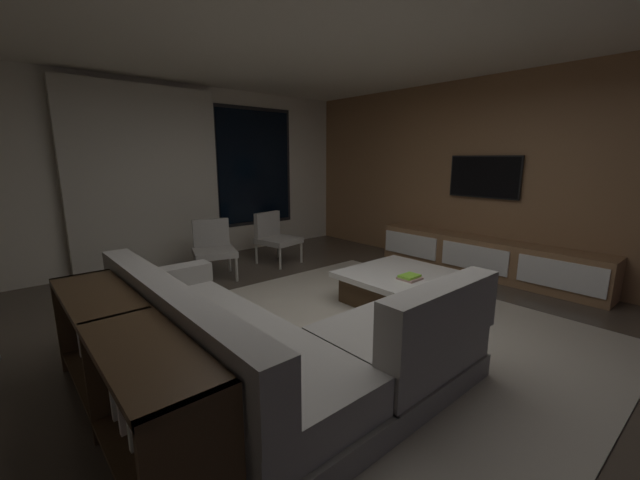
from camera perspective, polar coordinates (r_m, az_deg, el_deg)
name	(u,v)px	position (r m, az deg, el deg)	size (l,w,h in m)	color
floor	(344,336)	(3.66, 3.62, -13.99)	(9.20, 9.20, 0.00)	#473D33
back_wall_with_window	(177,175)	(6.37, -20.42, 8.97)	(6.60, 0.30, 2.70)	beige
media_wall	(506,177)	(5.87, 25.87, 8.39)	(0.12, 7.80, 2.70)	#8E6642
ceiling	(349,14)	(3.46, 4.31, 30.45)	(8.20, 8.20, 0.00)	beige
area_rug	(378,328)	(3.83, 8.53, -12.77)	(3.20, 3.80, 0.01)	#ADA391
sectional_couch	(268,346)	(2.87, -7.78, -15.29)	(1.98, 2.50, 0.82)	gray
coffee_table	(402,288)	(4.41, 12.09, -6.97)	(1.16, 1.16, 0.36)	#3E2A19
book_stack_on_coffee_table	(410,277)	(4.15, 13.15, -5.41)	(0.21, 0.20, 0.05)	tan
accent_chair_near_window	(275,235)	(6.00, -6.76, 0.73)	(0.64, 0.66, 0.78)	#B2ADA0
accent_chair_by_curtain	(213,246)	(5.43, -15.58, -0.82)	(0.68, 0.70, 0.78)	#B2ADA0
media_console	(485,258)	(5.78, 23.26, -2.46)	(0.46, 3.10, 0.52)	#8E6642
mounted_tv	(484,177)	(5.88, 23.19, 8.62)	(0.05, 1.00, 0.58)	black
console_table_behind_couch	(122,368)	(2.62, -27.27, -16.48)	(0.40, 2.10, 0.74)	#3E2A19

